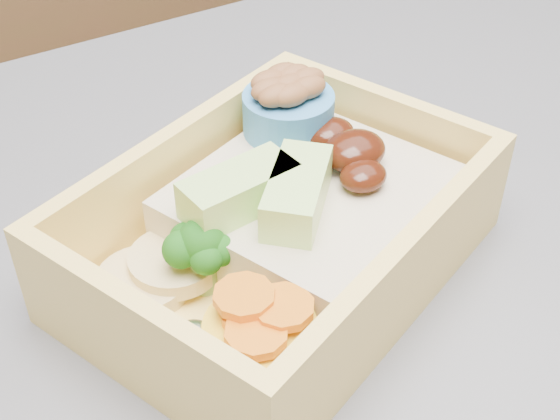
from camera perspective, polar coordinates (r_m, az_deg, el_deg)
bento_box at (r=0.39m, az=0.30°, el=-0.85°), size 0.24×0.21×0.07m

